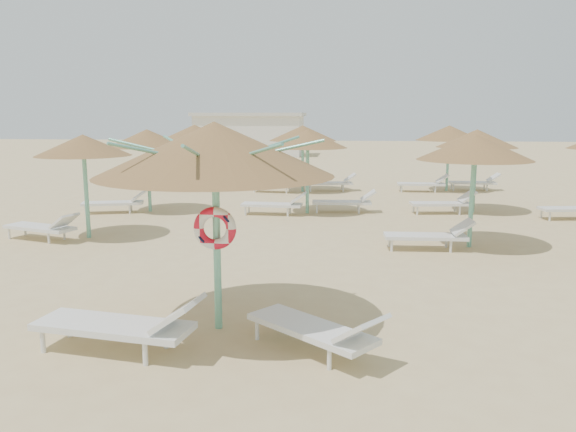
# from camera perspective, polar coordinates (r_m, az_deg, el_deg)

# --- Properties ---
(ground) EXTENTS (120.00, 120.00, 0.00)m
(ground) POSITION_cam_1_polar(r_m,az_deg,el_deg) (8.82, -4.83, -10.65)
(ground) COLOR tan
(ground) RESTS_ON ground
(main_palapa) EXTENTS (3.40, 3.40, 3.05)m
(main_palapa) POSITION_cam_1_polar(r_m,az_deg,el_deg) (8.04, -7.46, 6.69)
(main_palapa) COLOR #69B69B
(main_palapa) RESTS_ON ground
(lounger_main_a) EXTENTS (2.37, 1.03, 0.83)m
(lounger_main_a) POSITION_cam_1_polar(r_m,az_deg,el_deg) (7.89, -16.37, -10.52)
(lounger_main_a) COLOR silver
(lounger_main_a) RESTS_ON ground
(lounger_main_b) EXTENTS (1.97, 1.76, 0.74)m
(lounger_main_b) POSITION_cam_1_polar(r_m,az_deg,el_deg) (7.58, 3.10, -11.36)
(lounger_main_b) COLOR silver
(lounger_main_b) RESTS_ON ground
(palapa_field) EXTENTS (18.84, 12.93, 2.72)m
(palapa_field) POSITION_cam_1_polar(r_m,az_deg,el_deg) (18.53, 8.28, 7.57)
(palapa_field) COLOR #69B69B
(palapa_field) RESTS_ON ground
(service_hut) EXTENTS (8.40, 4.40, 3.25)m
(service_hut) POSITION_cam_1_polar(r_m,az_deg,el_deg) (43.77, -3.90, 8.32)
(service_hut) COLOR silver
(service_hut) RESTS_ON ground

